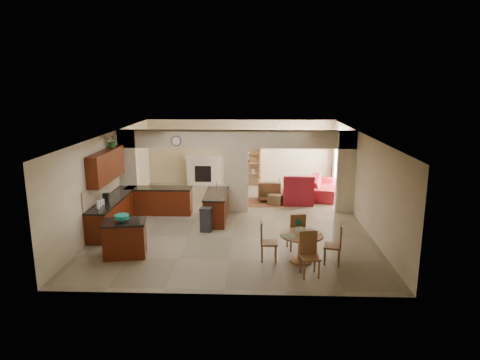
{
  "coord_description": "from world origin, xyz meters",
  "views": [
    {
      "loc": [
        0.63,
        -13.22,
        4.37
      ],
      "look_at": [
        0.15,
        0.3,
        1.26
      ],
      "focal_mm": 32.0,
      "sensor_mm": 36.0,
      "label": 1
    }
  ],
  "objects_px": {
    "armchair": "(269,190)",
    "sofa": "(323,187)",
    "dining_table": "(301,243)",
    "kitchen_island": "(125,238)"
  },
  "relations": [
    {
      "from": "kitchen_island",
      "to": "armchair",
      "type": "distance_m",
      "value": 6.66
    },
    {
      "from": "dining_table",
      "to": "sofa",
      "type": "relative_size",
      "value": 0.43
    },
    {
      "from": "armchair",
      "to": "sofa",
      "type": "bearing_deg",
      "value": -160.88
    },
    {
      "from": "dining_table",
      "to": "armchair",
      "type": "distance_m",
      "value": 5.69
    },
    {
      "from": "sofa",
      "to": "armchair",
      "type": "relative_size",
      "value": 2.85
    },
    {
      "from": "kitchen_island",
      "to": "dining_table",
      "type": "bearing_deg",
      "value": -12.47
    },
    {
      "from": "dining_table",
      "to": "kitchen_island",
      "type": "bearing_deg",
      "value": 177.19
    },
    {
      "from": "kitchen_island",
      "to": "armchair",
      "type": "relative_size",
      "value": 1.37
    },
    {
      "from": "dining_table",
      "to": "armchair",
      "type": "bearing_deg",
      "value": 96.14
    },
    {
      "from": "kitchen_island",
      "to": "sofa",
      "type": "xyz_separation_m",
      "value": [
        5.97,
        6.16,
        -0.11
      ]
    }
  ]
}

